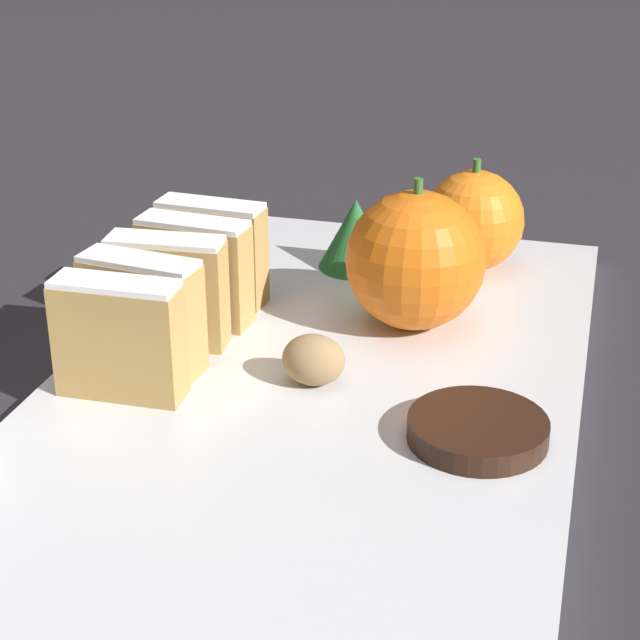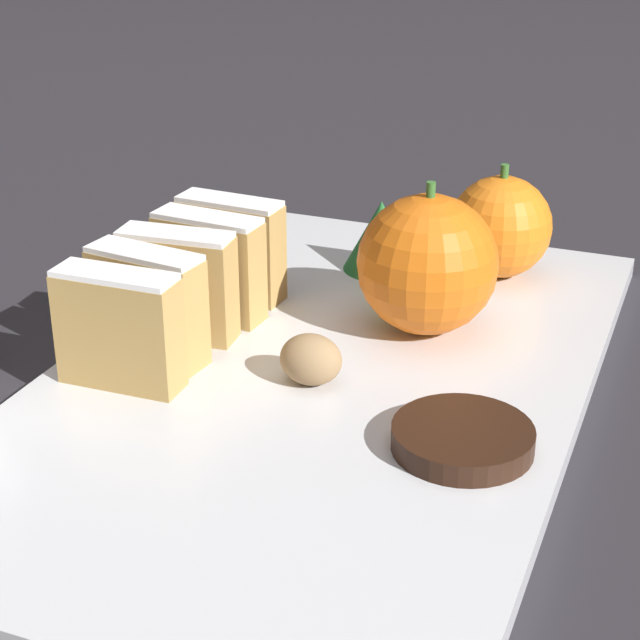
{
  "view_description": "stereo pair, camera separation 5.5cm",
  "coord_description": "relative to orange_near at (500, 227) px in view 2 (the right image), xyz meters",
  "views": [
    {
      "loc": [
        0.13,
        -0.48,
        0.27
      ],
      "look_at": [
        0.0,
        0.0,
        0.04
      ],
      "focal_mm": 60.0,
      "sensor_mm": 36.0,
      "label": 1
    },
    {
      "loc": [
        0.18,
        -0.46,
        0.27
      ],
      "look_at": [
        0.0,
        0.0,
        0.04
      ],
      "focal_mm": 60.0,
      "sensor_mm": 36.0,
      "label": 2
    }
  ],
  "objects": [
    {
      "name": "ground_plane",
      "position": [
        -0.06,
        -0.17,
        -0.04
      ],
      "size": [
        6.0,
        6.0,
        0.0
      ],
      "primitive_type": "plane",
      "color": "#28262B"
    },
    {
      "name": "serving_platter",
      "position": [
        -0.06,
        -0.17,
        -0.04
      ],
      "size": [
        0.27,
        0.45,
        0.01
      ],
      "color": "silver",
      "rests_on": "ground_plane"
    },
    {
      "name": "stollen_slice_front",
      "position": [
        -0.14,
        -0.21,
        -0.0
      ],
      "size": [
        0.06,
        0.02,
        0.06
      ],
      "color": "tan",
      "rests_on": "serving_platter"
    },
    {
      "name": "stollen_slice_second",
      "position": [
        -0.15,
        -0.18,
        -0.0
      ],
      "size": [
        0.07,
        0.03,
        0.06
      ],
      "color": "tan",
      "rests_on": "serving_platter"
    },
    {
      "name": "stollen_slice_third",
      "position": [
        -0.14,
        -0.15,
        -0.0
      ],
      "size": [
        0.07,
        0.03,
        0.06
      ],
      "color": "tan",
      "rests_on": "serving_platter"
    },
    {
      "name": "stollen_slice_fourth",
      "position": [
        -0.14,
        -0.12,
        -0.0
      ],
      "size": [
        0.07,
        0.03,
        0.06
      ],
      "color": "tan",
      "rests_on": "serving_platter"
    },
    {
      "name": "stollen_slice_fifth",
      "position": [
        -0.14,
        -0.09,
        -0.0
      ],
      "size": [
        0.06,
        0.03,
        0.06
      ],
      "color": "tan",
      "rests_on": "serving_platter"
    },
    {
      "name": "orange_near",
      "position": [
        0.0,
        0.0,
        0.0
      ],
      "size": [
        0.06,
        0.06,
        0.07
      ],
      "color": "orange",
      "rests_on": "serving_platter"
    },
    {
      "name": "orange_far",
      "position": [
        -0.02,
        -0.09,
        0.01
      ],
      "size": [
        0.08,
        0.08,
        0.09
      ],
      "color": "orange",
      "rests_on": "serving_platter"
    },
    {
      "name": "walnut",
      "position": [
        -0.06,
        -0.18,
        -0.02
      ],
      "size": [
        0.03,
        0.03,
        0.03
      ],
      "color": "#9E7A51",
      "rests_on": "serving_platter"
    },
    {
      "name": "chocolate_cookie",
      "position": [
        0.03,
        -0.21,
        -0.03
      ],
      "size": [
        0.07,
        0.07,
        0.01
      ],
      "color": "black",
      "rests_on": "serving_platter"
    },
    {
      "name": "evergreen_sprig",
      "position": [
        -0.07,
        -0.02,
        -0.01
      ],
      "size": [
        0.05,
        0.05,
        0.05
      ],
      "color": "#23662D",
      "rests_on": "serving_platter"
    }
  ]
}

